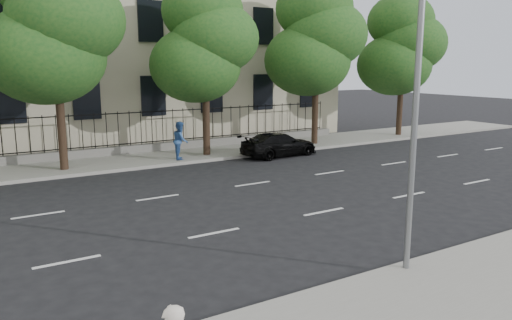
# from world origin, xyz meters

# --- Properties ---
(ground) EXTENTS (120.00, 120.00, 0.00)m
(ground) POSITION_xyz_m (0.00, 0.00, 0.00)
(ground) COLOR black
(ground) RESTS_ON ground
(far_sidewalk) EXTENTS (60.00, 4.00, 0.15)m
(far_sidewalk) POSITION_xyz_m (0.00, 14.00, 0.07)
(far_sidewalk) COLOR gray
(far_sidewalk) RESTS_ON ground
(lane_markings) EXTENTS (49.60, 4.62, 0.01)m
(lane_markings) POSITION_xyz_m (0.00, 4.75, 0.01)
(lane_markings) COLOR silver
(lane_markings) RESTS_ON ground
(iron_fence) EXTENTS (30.00, 0.50, 2.20)m
(iron_fence) POSITION_xyz_m (0.00, 15.70, 0.65)
(iron_fence) COLOR slate
(iron_fence) RESTS_ON far_sidewalk
(street_light) EXTENTS (0.25, 3.32, 8.05)m
(street_light) POSITION_xyz_m (2.50, -1.77, 5.15)
(street_light) COLOR slate
(street_light) RESTS_ON near_sidewalk
(tree_c) EXTENTS (5.89, 5.50, 9.80)m
(tree_c) POSITION_xyz_m (-1.96, 13.36, 6.41)
(tree_c) COLOR #382619
(tree_c) RESTS_ON far_sidewalk
(tree_d) EXTENTS (5.34, 4.94, 8.84)m
(tree_d) POSITION_xyz_m (5.04, 13.36, 5.84)
(tree_d) COLOR #382619
(tree_d) RESTS_ON far_sidewalk
(tree_e) EXTENTS (5.71, 5.31, 9.46)m
(tree_e) POSITION_xyz_m (12.04, 13.36, 6.20)
(tree_e) COLOR #382619
(tree_e) RESTS_ON far_sidewalk
(tree_f) EXTENTS (5.52, 5.12, 9.01)m
(tree_f) POSITION_xyz_m (19.04, 13.36, 5.88)
(tree_f) COLOR #382619
(tree_f) RESTS_ON far_sidewalk
(black_sedan) EXTENTS (4.40, 2.05, 1.24)m
(black_sedan) POSITION_xyz_m (8.34, 11.50, 0.62)
(black_sedan) COLOR black
(black_sedan) RESTS_ON ground
(pedestrian_far) EXTENTS (0.99, 1.10, 1.85)m
(pedestrian_far) POSITION_xyz_m (3.36, 12.72, 1.08)
(pedestrian_far) COLOR #2E5492
(pedestrian_far) RESTS_ON far_sidewalk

